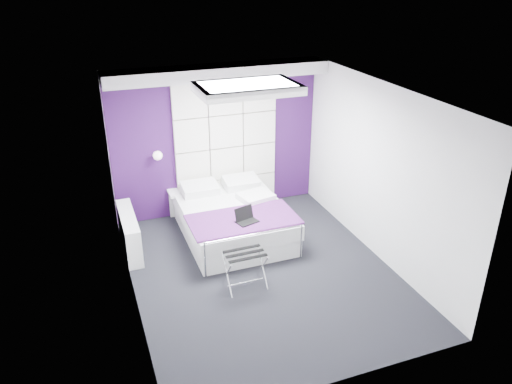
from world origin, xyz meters
The scene contains 15 objects.
floor centered at (0.00, 0.00, 0.00)m, with size 4.40×4.40×0.00m, color black.
ceiling centered at (0.00, 0.00, 2.60)m, with size 4.40×4.40×0.00m, color white.
wall_back centered at (0.00, 2.20, 1.30)m, with size 3.60×3.60×0.00m, color white.
wall_left centered at (-1.80, 0.00, 1.30)m, with size 4.40×4.40×0.00m, color white.
wall_right centered at (1.80, 0.00, 1.30)m, with size 4.40×4.40×0.00m, color white.
accent_wall centered at (0.00, 2.19, 1.30)m, with size 3.58×0.02×2.58m, color #341047.
soffit centered at (0.00, 1.95, 2.50)m, with size 3.58×0.50×0.20m, color white.
headboard centered at (0.15, 2.14, 1.17)m, with size 1.80×0.08×2.30m, color white, non-canonical shape.
skylight centered at (0.00, 0.60, 2.55)m, with size 1.36×0.86×0.12m, color white, non-canonical shape.
wall_lamp centered at (-1.05, 2.06, 1.22)m, with size 0.15×0.15×0.15m, color white.
radiator centered at (-1.69, 1.30, 0.30)m, with size 0.22×1.20×0.60m, color white.
bed centered at (-0.06, 1.15, 0.29)m, with size 1.64×1.97×0.69m.
nightstand centered at (-0.71, 2.02, 0.51)m, with size 0.42×0.32×0.05m, color white.
luggage_rack centered at (-0.34, -0.22, 0.26)m, with size 0.54×0.39×0.53m.
laptop centered at (-0.04, 0.58, 0.61)m, with size 0.31×0.22×0.22m.
Camera 1 is at (-2.20, -5.63, 4.08)m, focal length 35.00 mm.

